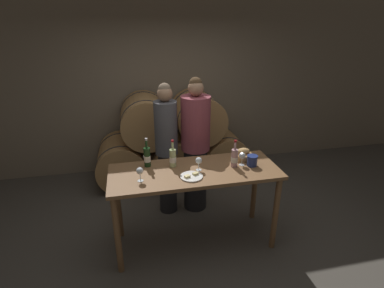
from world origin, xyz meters
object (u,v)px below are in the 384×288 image
(person_left, at_px, (167,149))
(wine_bottle_red, at_px, (147,157))
(wine_glass_left, at_px, (199,161))
(wine_glass_center, at_px, (242,156))
(wine_bottle_rose, at_px, (234,158))
(blue_crock, at_px, (252,160))
(tasting_table, at_px, (195,180))
(wine_bottle_white, at_px, (173,158))
(bread_basket, at_px, (243,155))
(wine_glass_far_left, at_px, (140,171))
(person_right, at_px, (195,146))
(cheese_plate, at_px, (191,176))

(person_left, distance_m, wine_bottle_red, 0.59)
(wine_glass_left, relative_size, wine_glass_center, 1.00)
(wine_bottle_red, relative_size, wine_bottle_rose, 1.06)
(blue_crock, bearing_deg, wine_bottle_red, 168.39)
(tasting_table, xyz_separation_m, wine_bottle_white, (-0.22, 0.14, 0.23))
(bread_basket, xyz_separation_m, wine_glass_center, (-0.07, -0.14, 0.06))
(wine_glass_center, bearing_deg, wine_bottle_red, 169.16)
(wine_glass_left, xyz_separation_m, wine_glass_center, (0.50, 0.02, 0.00))
(wine_bottle_red, distance_m, wine_bottle_white, 0.28)
(bread_basket, bearing_deg, blue_crock, -78.04)
(bread_basket, distance_m, wine_glass_far_left, 1.23)
(wine_bottle_red, bearing_deg, person_left, 60.68)
(person_right, distance_m, wine_glass_far_left, 1.12)
(bread_basket, height_order, wine_glass_far_left, wine_glass_far_left)
(bread_basket, distance_m, wine_glass_left, 0.59)
(blue_crock, bearing_deg, person_right, 123.25)
(person_right, distance_m, wine_glass_left, 0.74)
(tasting_table, height_order, person_left, person_left)
(wine_bottle_red, bearing_deg, wine_bottle_rose, -12.36)
(wine_bottle_white, bearing_deg, person_right, 55.64)
(person_right, relative_size, wine_glass_center, 12.05)
(wine_bottle_white, bearing_deg, blue_crock, -10.96)
(person_left, bearing_deg, person_right, -0.02)
(wine_bottle_white, height_order, blue_crock, wine_bottle_white)
(wine_bottle_red, xyz_separation_m, blue_crock, (1.14, -0.23, -0.05))
(wine_glass_left, bearing_deg, wine_glass_center, 2.12)
(person_right, bearing_deg, tasting_table, -103.53)
(wine_glass_center, bearing_deg, wine_bottle_rose, -174.99)
(wine_glass_left, distance_m, wine_glass_center, 0.50)
(wine_bottle_rose, xyz_separation_m, blue_crock, (0.20, -0.03, -0.04))
(wine_bottle_rose, relative_size, wine_glass_left, 2.06)
(person_right, height_order, wine_glass_left, person_right)
(cheese_plate, xyz_separation_m, wine_glass_far_left, (-0.52, 0.03, 0.10))
(wine_bottle_red, relative_size, wine_bottle_white, 1.05)
(person_left, distance_m, cheese_plate, 0.86)
(tasting_table, bearing_deg, blue_crock, -2.27)
(wine_glass_far_left, bearing_deg, wine_bottle_white, 34.41)
(blue_crock, bearing_deg, tasting_table, 177.73)
(tasting_table, relative_size, wine_glass_center, 12.14)
(wine_bottle_red, relative_size, wine_glass_center, 2.18)
(wine_glass_far_left, bearing_deg, cheese_plate, -3.48)
(cheese_plate, bearing_deg, wine_bottle_rose, 15.98)
(wine_bottle_white, height_order, wine_glass_far_left, wine_bottle_white)
(wine_glass_far_left, relative_size, wine_glass_center, 1.00)
(blue_crock, relative_size, wine_glass_left, 0.80)
(tasting_table, height_order, wine_bottle_rose, wine_bottle_rose)
(blue_crock, xyz_separation_m, bread_basket, (-0.04, 0.18, -0.01))
(tasting_table, distance_m, blue_crock, 0.68)
(wine_bottle_rose, relative_size, blue_crock, 2.58)
(cheese_plate, bearing_deg, wine_glass_far_left, 176.52)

